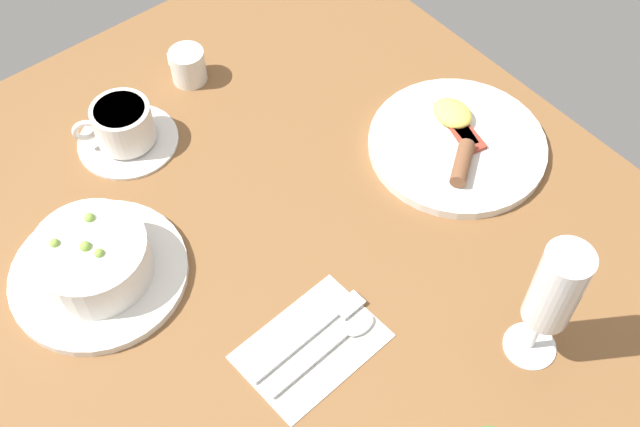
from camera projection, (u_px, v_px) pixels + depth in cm
name	position (u px, v px, depth cm)	size (l,w,h in cm)	color
ground_plane	(328.00, 263.00, 100.64)	(110.00, 84.00, 3.00)	brown
porridge_bowl	(94.00, 262.00, 95.05)	(21.92, 21.92, 7.68)	silver
cutlery_setting	(315.00, 343.00, 91.98)	(12.41, 17.23, 0.90)	silver
coffee_cup	(124.00, 128.00, 108.25)	(14.04, 14.04, 6.65)	silver
creamer_jug	(187.00, 65.00, 115.91)	(5.22, 6.06, 5.79)	silver
wine_glass	(555.00, 292.00, 82.00)	(6.19, 6.19, 19.16)	white
breakfast_plate	(457.00, 143.00, 109.40)	(24.71, 24.71, 3.70)	silver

